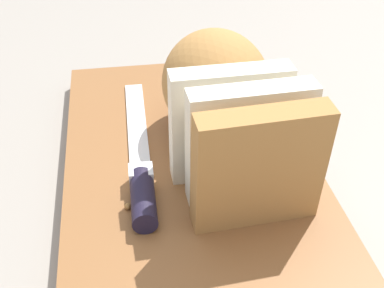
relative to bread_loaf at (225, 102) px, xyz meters
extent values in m
plane|color=gray|center=(0.03, -0.04, -0.08)|extent=(3.00, 3.00, 0.00)
cube|color=brown|center=(0.03, -0.04, -0.07)|extent=(0.47, 0.26, 0.02)
ellipsoid|color=#A8753D|center=(-0.04, 0.00, 0.00)|extent=(0.13, 0.12, 0.11)
cube|color=#F2E8CC|center=(0.04, 0.00, 0.00)|extent=(0.03, 0.11, 0.11)
cube|color=#F2E8CC|center=(0.07, 0.01, 0.00)|extent=(0.03, 0.11, 0.11)
cube|color=#A8753D|center=(0.11, 0.01, 0.00)|extent=(0.04, 0.11, 0.11)
cube|color=silver|center=(-0.05, -0.09, -0.05)|extent=(0.19, 0.02, 0.00)
cylinder|color=black|center=(0.08, -0.09, -0.04)|extent=(0.06, 0.02, 0.02)
cube|color=silver|center=(0.05, -0.09, -0.05)|extent=(0.02, 0.02, 0.02)
sphere|color=#A8753D|center=(-0.04, -0.03, -0.05)|extent=(0.01, 0.01, 0.01)
sphere|color=#A8753D|center=(0.08, -0.10, -0.05)|extent=(0.01, 0.01, 0.01)
sphere|color=#A8753D|center=(0.05, 0.04, -0.05)|extent=(0.00, 0.00, 0.00)
camera|label=1|loc=(0.42, -0.09, 0.25)|focal=47.88mm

